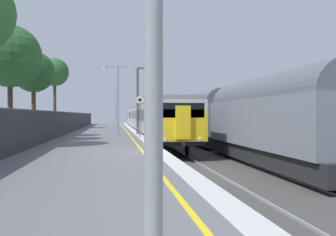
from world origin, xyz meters
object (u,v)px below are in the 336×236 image
commuter_train_at_platform (147,118)px  background_tree_centre (12,58)px  speed_limit_sign (140,111)px  background_tree_left (34,73)px  signal_gantry (141,93)px  platform_lamp_mid (118,94)px  platform_lamp_far (116,105)px  freight_train_adjacent_track (201,117)px  background_tree_back (55,73)px

commuter_train_at_platform → background_tree_centre: (-9.55, -17.60, 3.63)m
speed_limit_sign → background_tree_left: bearing=167.1°
signal_gantry → platform_lamp_mid: bearing=-117.1°
speed_limit_sign → platform_lamp_mid: platform_lamp_mid is taller
background_tree_left → background_tree_centre: size_ratio=0.89×
speed_limit_sign → platform_lamp_far: (-1.54, 23.76, 1.10)m
signal_gantry → speed_limit_sign: 4.35m
freight_train_adjacent_track → platform_lamp_mid: 9.44m
commuter_train_at_platform → background_tree_left: (-9.28, -12.89, 3.28)m
signal_gantry → background_tree_back: bearing=122.2°
commuter_train_at_platform → freight_train_adjacent_track: (4.00, -8.57, 0.16)m
commuter_train_at_platform → platform_lamp_mid: platform_lamp_mid is taller
platform_lamp_far → background_tree_left: (-5.89, -22.06, 1.59)m
platform_lamp_mid → platform_lamp_far: platform_lamp_mid is taller
platform_lamp_far → background_tree_back: (-6.97, -5.61, 3.44)m
speed_limit_sign → background_tree_left: (-7.43, 1.70, 2.70)m
platform_lamp_mid → background_tree_centre: background_tree_centre is taller
platform_lamp_far → background_tree_back: bearing=-141.2°
platform_lamp_far → background_tree_back: size_ratio=0.61×
freight_train_adjacent_track → speed_limit_sign: freight_train_adjacent_track is taller
commuter_train_at_platform → freight_train_adjacent_track: freight_train_adjacent_track is taller
signal_gantry → background_tree_left: 8.22m
platform_lamp_mid → background_tree_back: background_tree_back is taller
commuter_train_at_platform → speed_limit_sign: bearing=-97.2°
commuter_train_at_platform → background_tree_centre: size_ratio=6.16×
signal_gantry → background_tree_left: bearing=-163.1°
freight_train_adjacent_track → background_tree_left: 14.31m
background_tree_centre → background_tree_back: (-0.80, 21.16, 1.50)m
platform_lamp_far → freight_train_adjacent_track: bearing=-67.4°
freight_train_adjacent_track → background_tree_left: background_tree_left is taller
background_tree_left → background_tree_centre: bearing=-93.4°
commuter_train_at_platform → platform_lamp_far: platform_lamp_far is taller
signal_gantry → platform_lamp_mid: size_ratio=1.07×
speed_limit_sign → background_tree_back: (-8.51, 18.15, 4.54)m
background_tree_left → freight_train_adjacent_track: bearing=18.0°
speed_limit_sign → platform_lamp_far: size_ratio=0.59×
platform_lamp_far → commuter_train_at_platform: bearing=-69.8°
speed_limit_sign → background_tree_centre: size_ratio=0.43×
background_tree_back → background_tree_centre: bearing=-87.8°
platform_lamp_mid → background_tree_left: bearing=167.2°
commuter_train_at_platform → background_tree_back: bearing=161.0°
speed_limit_sign → signal_gantry: bearing=85.0°
commuter_train_at_platform → freight_train_adjacent_track: bearing=-65.0°
speed_limit_sign → background_tree_left: background_tree_left is taller
signal_gantry → background_tree_left: background_tree_left is taller
signal_gantry → background_tree_centre: background_tree_centre is taller
background_tree_left → background_tree_back: (-1.08, 16.45, 1.84)m
speed_limit_sign → background_tree_back: size_ratio=0.36×
commuter_train_at_platform → platform_lamp_mid: 14.74m
background_tree_centre → background_tree_back: background_tree_back is taller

